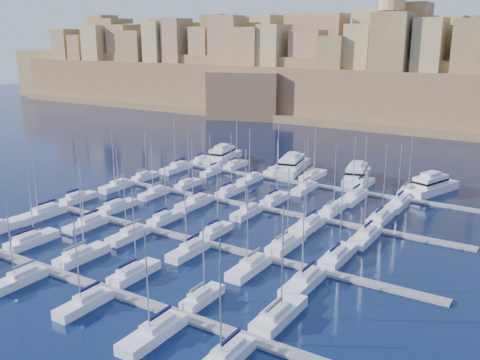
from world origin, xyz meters
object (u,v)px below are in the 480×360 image
Objects in this scene: motor_yacht_a at (223,156)px; motor_yacht_b at (292,165)px; motor_yacht_c at (357,175)px; sailboat_4 at (202,297)px; motor_yacht_d at (431,186)px; sailboat_2 at (82,255)px.

motor_yacht_a is 0.92× the size of motor_yacht_b.
motor_yacht_c is (18.12, -0.61, -0.00)m from motor_yacht_b.
motor_yacht_a is (-44.10, 70.62, 1.01)m from sailboat_4.
motor_yacht_d is at bearing 78.74° from sailboat_4.
motor_yacht_c is at bearing 93.27° from sailboat_4.
sailboat_2 reaches higher than motor_yacht_a.
sailboat_2 is 72.64m from motor_yacht_c.
sailboat_4 reaches higher than motor_yacht_b.
sailboat_4 is at bearing -101.26° from motor_yacht_d.
sailboat_4 is at bearing -2.46° from sailboat_2.
sailboat_4 is at bearing -58.02° from motor_yacht_a.
motor_yacht_a is 0.99× the size of motor_yacht_c.
sailboat_4 is 0.66× the size of motor_yacht_b.
motor_yacht_b is 1.13× the size of motor_yacht_d.
motor_yacht_c is at bearing 0.02° from motor_yacht_a.
sailboat_2 reaches higher than motor_yacht_c.
sailboat_4 is 0.71× the size of motor_yacht_a.
sailboat_4 is 70.75m from motor_yacht_c.
sailboat_2 is 0.95× the size of motor_yacht_a.
sailboat_2 is at bearing 177.54° from sailboat_4.
sailboat_2 reaches higher than motor_yacht_b.
motor_yacht_b and motor_yacht_c have the same top height.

